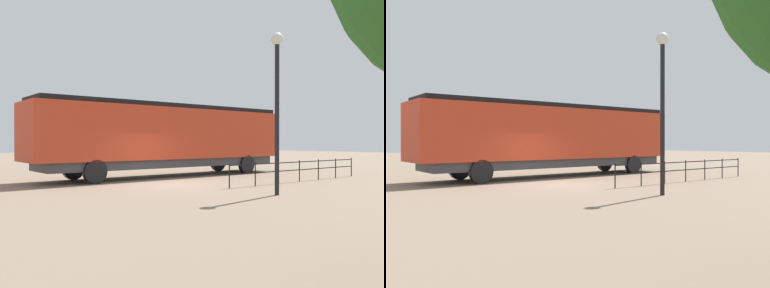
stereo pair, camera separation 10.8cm
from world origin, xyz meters
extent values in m
plane|color=#84705B|center=(0.00, 0.00, 0.00)|extent=(120.00, 120.00, 0.00)
cube|color=red|center=(-3.60, 2.40, 2.35)|extent=(2.86, 15.28, 2.71)
cube|color=black|center=(-3.60, 8.62, 1.95)|extent=(2.75, 2.83, 1.89)
cube|color=black|center=(-3.60, 2.40, 3.83)|extent=(2.58, 14.67, 0.24)
cube|color=#38383D|center=(-3.60, 2.40, 0.78)|extent=(2.58, 14.06, 0.45)
cylinder|color=black|center=(-4.88, 7.29, 0.55)|extent=(0.30, 1.10, 1.10)
cylinder|color=black|center=(-2.32, 7.29, 0.55)|extent=(0.30, 1.10, 1.10)
cylinder|color=black|center=(-4.88, -2.49, 0.55)|extent=(0.30, 1.10, 1.10)
cylinder|color=black|center=(-2.32, -2.49, 0.55)|extent=(0.30, 1.10, 1.10)
cylinder|color=black|center=(5.25, 1.00, 2.72)|extent=(0.16, 0.16, 5.45)
sphere|color=silver|center=(5.25, 1.00, 5.58)|extent=(0.45, 0.45, 0.45)
cube|color=black|center=(2.70, 5.72, 0.94)|extent=(0.04, 9.27, 0.04)
cube|color=black|center=(2.70, 5.72, 0.56)|extent=(0.04, 9.27, 0.04)
cylinder|color=black|center=(2.70, 1.09, 0.51)|extent=(0.05, 0.05, 1.02)
cylinder|color=black|center=(2.70, 2.63, 0.51)|extent=(0.05, 0.05, 1.02)
cylinder|color=black|center=(2.70, 4.18, 0.51)|extent=(0.05, 0.05, 1.02)
cylinder|color=black|center=(2.70, 5.72, 0.51)|extent=(0.05, 0.05, 1.02)
cylinder|color=black|center=(2.70, 7.27, 0.51)|extent=(0.05, 0.05, 1.02)
cylinder|color=black|center=(2.70, 8.81, 0.51)|extent=(0.05, 0.05, 1.02)
cylinder|color=black|center=(2.70, 10.36, 0.51)|extent=(0.05, 0.05, 1.02)
camera|label=1|loc=(14.59, -10.23, 1.91)|focal=37.45mm
camera|label=2|loc=(14.66, -10.15, 1.91)|focal=37.45mm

